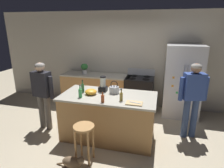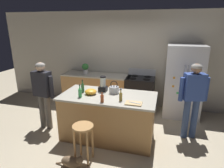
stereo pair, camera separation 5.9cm
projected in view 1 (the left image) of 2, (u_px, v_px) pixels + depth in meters
The scene contains 20 objects.
ground_plane at pixel (109, 136), 4.18m from camera, with size 14.00×14.00×0.00m, color beige.
back_wall at pixel (126, 60), 5.58m from camera, with size 8.00×0.10×2.70m, color beige.
kitchen_island at pixel (108, 116), 4.04m from camera, with size 1.93×0.98×0.95m.
back_counter_run at pixel (97, 90), 5.66m from camera, with size 2.00×0.64×0.95m.
refrigerator at pixel (182, 82), 4.91m from camera, with size 0.90×0.73×1.86m.
stove_range at pixel (139, 94), 5.33m from camera, with size 0.76×0.65×1.13m.
person_by_island_left at pixel (42, 90), 4.24m from camera, with size 0.60×0.27×1.56m.
person_by_sink_right at pixel (193, 94), 3.89m from camera, with size 0.59×0.32×1.61m.
bar_stool at pixel (84, 134), 3.27m from camera, with size 0.36×0.36×0.70m.
cat at pixel (73, 162), 3.23m from camera, with size 0.52×0.18×0.26m.
potted_plant at pixel (84, 68), 5.56m from camera, with size 0.20×0.20×0.30m.
blender_appliance at pixel (103, 85), 4.10m from camera, with size 0.17×0.17×0.33m.
bottle_soda at pixel (80, 93), 3.76m from camera, with size 0.07×0.07×0.26m.
bottle_cooking_sauce at pixel (103, 98), 3.52m from camera, with size 0.06×0.06×0.22m.
bottle_olive_oil at pixel (83, 88), 4.03m from camera, with size 0.07×0.07×0.28m.
bottle_vinegar at pixel (121, 96), 3.59m from camera, with size 0.06×0.06×0.24m.
mixing_bowl at pixel (91, 92), 3.93m from camera, with size 0.24×0.24×0.11m, color orange.
tea_kettle at pixel (114, 90), 4.00m from camera, with size 0.28×0.20×0.27m.
cutting_board at pixel (134, 103), 3.48m from camera, with size 0.30×0.20×0.02m, color tan.
chef_knife at pixel (135, 103), 3.47m from camera, with size 0.22×0.03×0.01m, color #B7BABF.
Camera 1 is at (1.00, -3.51, 2.33)m, focal length 30.74 mm.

